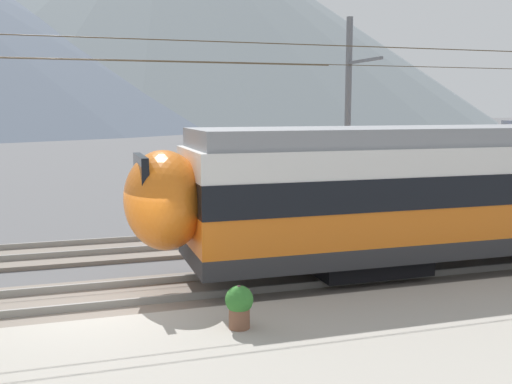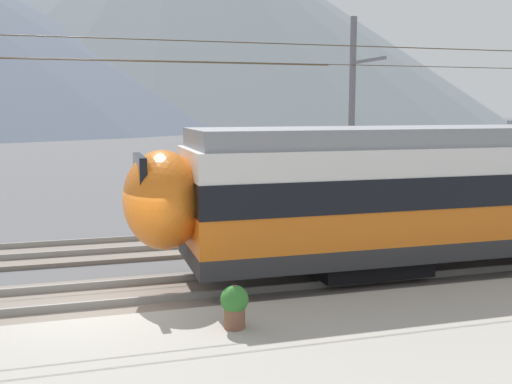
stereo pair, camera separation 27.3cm
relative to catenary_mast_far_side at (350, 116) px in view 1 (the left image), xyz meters
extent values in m
plane|color=#565659|center=(-9.36, -8.13, -4.02)|extent=(400.00, 400.00, 0.00)
cube|color=slate|center=(-9.36, -6.98, -3.96)|extent=(120.00, 3.00, 0.12)
cube|color=gray|center=(-9.36, -7.69, -3.82)|extent=(120.00, 0.07, 0.16)
cube|color=gray|center=(-9.36, -6.26, -3.82)|extent=(120.00, 0.07, 0.16)
cube|color=slate|center=(-9.36, -2.14, -3.96)|extent=(120.00, 3.00, 0.12)
cube|color=gray|center=(-9.36, -2.86, -3.82)|extent=(120.00, 0.07, 0.16)
cube|color=gray|center=(-9.36, -1.42, -3.82)|extent=(120.00, 0.07, 0.16)
cube|color=black|center=(-3.02, -6.98, -3.53)|extent=(2.80, 2.33, 0.42)
ellipsoid|color=orange|center=(-7.99, -6.98, -1.75)|extent=(1.80, 2.68, 2.25)
cube|color=black|center=(-8.49, -6.98, -1.32)|extent=(0.16, 1.75, 1.19)
ellipsoid|color=#1E429E|center=(5.43, -2.14, -1.75)|extent=(1.80, 2.64, 2.25)
cube|color=black|center=(4.93, -2.14, -1.32)|extent=(0.16, 1.72, 1.19)
cylinder|color=slate|center=(0.00, 0.17, -0.20)|extent=(0.24, 0.24, 7.64)
cube|color=slate|center=(0.00, -0.99, 1.95)|extent=(0.10, 2.61, 0.10)
cylinder|color=#473823|center=(0.00, -2.14, 1.70)|extent=(38.66, 0.02, 0.02)
cylinder|color=brown|center=(-7.15, -10.27, -3.45)|extent=(0.38, 0.38, 0.38)
sphere|color=#33752D|center=(-7.15, -10.27, -3.11)|extent=(0.51, 0.51, 0.51)
sphere|color=#DB5193|center=(-7.15, -10.27, -2.99)|extent=(0.28, 0.28, 0.28)
cone|color=slate|center=(21.19, 183.83, 32.23)|extent=(212.23, 212.23, 72.50)
camera|label=1|loc=(-9.88, -20.11, 0.31)|focal=41.34mm
camera|label=2|loc=(-9.62, -20.18, 0.31)|focal=41.34mm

